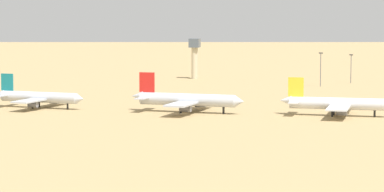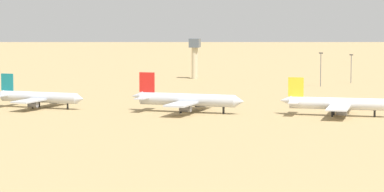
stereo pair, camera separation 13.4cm
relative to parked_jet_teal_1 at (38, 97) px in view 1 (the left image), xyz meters
The scene contains 8 objects.
ground 54.05m from the parked_jet_teal_1, ahead, with size 4000.00×4000.00×0.00m, color tan.
ridge_far_west 1272.46m from the parked_jet_teal_1, 111.68° to the left, with size 369.44×299.34×92.74m, color slate.
parked_jet_teal_1 is the anchor object (origin of this frame).
parked_jet_red_2 54.45m from the parked_jet_teal_1, ahead, with size 40.48×34.25×13.37m.
parked_jet_yellow_3 104.70m from the parked_jet_teal_1, ahead, with size 37.72×31.62×12.48m.
control_tower 149.32m from the parked_jet_teal_1, 80.95° to the left, with size 5.20×5.20×20.54m.
light_pole_mid 145.45m from the parked_jet_teal_1, 51.74° to the left, with size 1.80×0.50×15.60m.
light_pole_east 171.31m from the parked_jet_teal_1, 53.20° to the left, with size 1.80×0.50×13.84m.
Camera 1 is at (69.55, -286.50, 34.02)m, focal length 82.75 mm.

